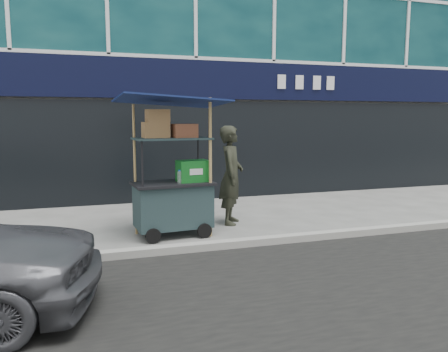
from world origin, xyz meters
name	(u,v)px	position (x,y,z in m)	size (l,w,h in m)	color
ground	(256,242)	(0.00, 0.00, 0.00)	(80.00, 80.00, 0.00)	#60605B
curb	(260,241)	(0.00, -0.20, 0.06)	(80.00, 0.18, 0.12)	#999991
vendor_cart	(174,187)	(-1.18, 0.80, 0.83)	(1.86, 1.38, 2.38)	#1A2A2C
vendor_man	(231,175)	(0.02, 1.30, 0.93)	(0.68, 0.44, 1.86)	#27291E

